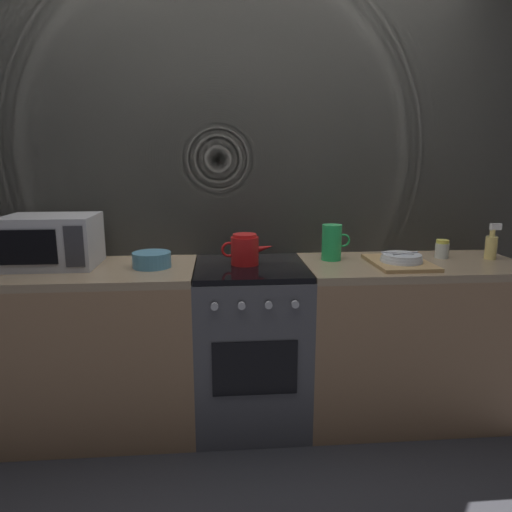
{
  "coord_description": "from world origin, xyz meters",
  "views": [
    {
      "loc": [
        -0.16,
        -2.35,
        1.46
      ],
      "look_at": [
        0.03,
        0.0,
        0.95
      ],
      "focal_mm": 31.7,
      "sensor_mm": 36.0,
      "label": 1
    }
  ],
  "objects_px": {
    "stove_unit": "(251,344)",
    "spice_jar": "(442,249)",
    "dish_pile": "(400,261)",
    "microwave": "(52,241)",
    "pitcher": "(332,242)",
    "kettle": "(245,250)",
    "spray_bottle": "(491,245)",
    "mixing_bowl": "(152,260)"
  },
  "relations": [
    {
      "from": "kettle",
      "to": "pitcher",
      "type": "distance_m",
      "value": 0.5
    },
    {
      "from": "kettle",
      "to": "mixing_bowl",
      "type": "xyz_separation_m",
      "value": [
        -0.49,
        -0.02,
        -0.04
      ]
    },
    {
      "from": "microwave",
      "to": "pitcher",
      "type": "distance_m",
      "value": 1.51
    },
    {
      "from": "mixing_bowl",
      "to": "dish_pile",
      "type": "distance_m",
      "value": 1.32
    },
    {
      "from": "stove_unit",
      "to": "pitcher",
      "type": "xyz_separation_m",
      "value": [
        0.46,
        0.1,
        0.55
      ]
    },
    {
      "from": "mixing_bowl",
      "to": "spray_bottle",
      "type": "xyz_separation_m",
      "value": [
        1.89,
        0.04,
        0.04
      ]
    },
    {
      "from": "kettle",
      "to": "dish_pile",
      "type": "xyz_separation_m",
      "value": [
        0.83,
        -0.08,
        -0.06
      ]
    },
    {
      "from": "kettle",
      "to": "spice_jar",
      "type": "distance_m",
      "value": 1.14
    },
    {
      "from": "kettle",
      "to": "spray_bottle",
      "type": "height_order",
      "value": "spray_bottle"
    },
    {
      "from": "stove_unit",
      "to": "spray_bottle",
      "type": "bearing_deg",
      "value": 1.77
    },
    {
      "from": "kettle",
      "to": "dish_pile",
      "type": "height_order",
      "value": "kettle"
    },
    {
      "from": "spice_jar",
      "to": "spray_bottle",
      "type": "xyz_separation_m",
      "value": [
        0.26,
        -0.06,
        0.03
      ]
    },
    {
      "from": "microwave",
      "to": "spray_bottle",
      "type": "bearing_deg",
      "value": -0.68
    },
    {
      "from": "microwave",
      "to": "spice_jar",
      "type": "height_order",
      "value": "microwave"
    },
    {
      "from": "microwave",
      "to": "spice_jar",
      "type": "distance_m",
      "value": 2.15
    },
    {
      "from": "mixing_bowl",
      "to": "microwave",
      "type": "bearing_deg",
      "value": 172.82
    },
    {
      "from": "pitcher",
      "to": "spice_jar",
      "type": "height_order",
      "value": "pitcher"
    },
    {
      "from": "spice_jar",
      "to": "kettle",
      "type": "bearing_deg",
      "value": -176.34
    },
    {
      "from": "stove_unit",
      "to": "spice_jar",
      "type": "bearing_deg",
      "value": 5.02
    },
    {
      "from": "microwave",
      "to": "pitcher",
      "type": "height_order",
      "value": "microwave"
    },
    {
      "from": "microwave",
      "to": "mixing_bowl",
      "type": "distance_m",
      "value": 0.54
    },
    {
      "from": "stove_unit",
      "to": "pitcher",
      "type": "height_order",
      "value": "pitcher"
    },
    {
      "from": "pitcher",
      "to": "dish_pile",
      "type": "bearing_deg",
      "value": -24.17
    },
    {
      "from": "dish_pile",
      "to": "spice_jar",
      "type": "relative_size",
      "value": 3.81
    },
    {
      "from": "mixing_bowl",
      "to": "pitcher",
      "type": "xyz_separation_m",
      "value": [
        0.98,
        0.09,
        0.06
      ]
    },
    {
      "from": "stove_unit",
      "to": "dish_pile",
      "type": "relative_size",
      "value": 2.25
    },
    {
      "from": "stove_unit",
      "to": "mixing_bowl",
      "type": "distance_m",
      "value": 0.71
    },
    {
      "from": "kettle",
      "to": "mixing_bowl",
      "type": "distance_m",
      "value": 0.49
    },
    {
      "from": "stove_unit",
      "to": "kettle",
      "type": "height_order",
      "value": "kettle"
    },
    {
      "from": "dish_pile",
      "to": "spray_bottle",
      "type": "relative_size",
      "value": 1.97
    },
    {
      "from": "dish_pile",
      "to": "kettle",
      "type": "bearing_deg",
      "value": 174.45
    },
    {
      "from": "kettle",
      "to": "spice_jar",
      "type": "height_order",
      "value": "kettle"
    },
    {
      "from": "spray_bottle",
      "to": "spice_jar",
      "type": "bearing_deg",
      "value": 167.98
    },
    {
      "from": "microwave",
      "to": "pitcher",
      "type": "xyz_separation_m",
      "value": [
        1.51,
        0.02,
        -0.03
      ]
    },
    {
      "from": "pitcher",
      "to": "spray_bottle",
      "type": "bearing_deg",
      "value": -3.4
    },
    {
      "from": "stove_unit",
      "to": "dish_pile",
      "type": "bearing_deg",
      "value": -3.98
    },
    {
      "from": "microwave",
      "to": "kettle",
      "type": "height_order",
      "value": "microwave"
    },
    {
      "from": "spray_bottle",
      "to": "dish_pile",
      "type": "bearing_deg",
      "value": -170.17
    },
    {
      "from": "mixing_bowl",
      "to": "dish_pile",
      "type": "xyz_separation_m",
      "value": [
        1.32,
        -0.06,
        -0.02
      ]
    },
    {
      "from": "mixing_bowl",
      "to": "spray_bottle",
      "type": "distance_m",
      "value": 1.89
    },
    {
      "from": "microwave",
      "to": "spice_jar",
      "type": "bearing_deg",
      "value": 0.7
    },
    {
      "from": "stove_unit",
      "to": "spray_bottle",
      "type": "height_order",
      "value": "spray_bottle"
    }
  ]
}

